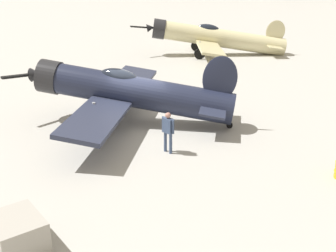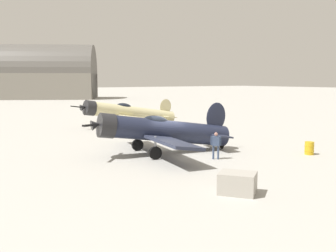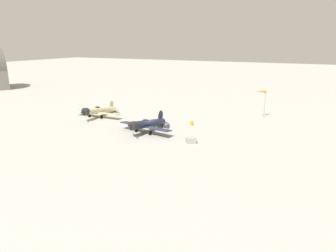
% 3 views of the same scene
% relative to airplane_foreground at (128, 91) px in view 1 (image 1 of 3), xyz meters
% --- Properties ---
extents(ground_plane, '(400.00, 400.00, 0.00)m').
position_rel_airplane_foreground_xyz_m(ground_plane, '(-0.08, -0.48, -1.50)').
color(ground_plane, '#A8A59E').
extents(airplane_foreground, '(10.73, 10.45, 3.34)m').
position_rel_airplane_foreground_xyz_m(airplane_foreground, '(0.00, 0.00, 0.00)').
color(airplane_foreground, '#1E2338').
rests_on(airplane_foreground, ground_plane).
extents(airplane_mid_apron, '(10.98, 12.13, 2.99)m').
position_rel_airplane_foreground_xyz_m(airplane_mid_apron, '(15.19, -5.56, -0.16)').
color(airplane_mid_apron, beige).
rests_on(airplane_mid_apron, ground_plane).
extents(ground_crew_mechanic, '(0.49, 0.47, 1.65)m').
position_rel_airplane_foreground_xyz_m(ground_crew_mechanic, '(-3.35, -1.80, -0.50)').
color(ground_crew_mechanic, '#384766').
rests_on(ground_crew_mechanic, ground_plane).
extents(equipment_crate, '(1.94, 1.88, 0.91)m').
position_rel_airplane_foreground_xyz_m(equipment_crate, '(-9.38, 2.13, -1.05)').
color(equipment_crate, '#9E998E').
rests_on(equipment_crate, ground_plane).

